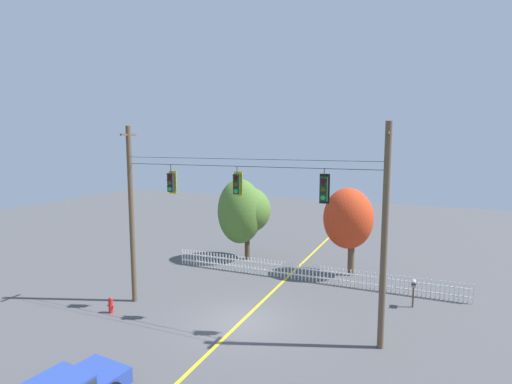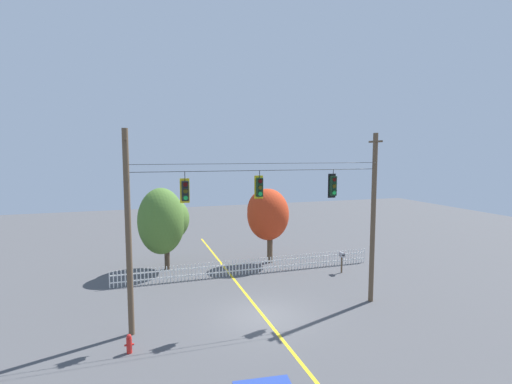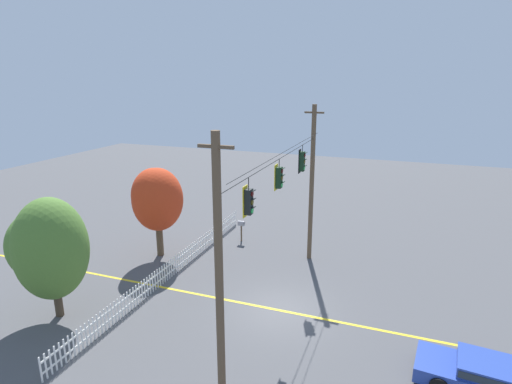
{
  "view_description": "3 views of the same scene",
  "coord_description": "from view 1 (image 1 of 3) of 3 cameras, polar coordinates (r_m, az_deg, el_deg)",
  "views": [
    {
      "loc": [
        7.69,
        -16.39,
        8.39
      ],
      "look_at": [
        0.21,
        1.21,
        5.98
      ],
      "focal_mm": 28.45,
      "sensor_mm": 36.0,
      "label": 1
    },
    {
      "loc": [
        -5.92,
        -17.14,
        8.07
      ],
      "look_at": [
        0.17,
        1.69,
        6.06
      ],
      "focal_mm": 26.52,
      "sensor_mm": 36.0,
      "label": 2
    },
    {
      "loc": [
        -16.57,
        -5.02,
        10.55
      ],
      "look_at": [
        0.85,
        1.43,
        5.41
      ],
      "focal_mm": 29.06,
      "sensor_mm": 36.0,
      "label": 3
    }
  ],
  "objects": [
    {
      "name": "ground",
      "position": [
        19.95,
        -2.01,
        -17.69
      ],
      "size": [
        80.0,
        80.0,
        0.0
      ],
      "primitive_type": "plane",
      "color": "#4C4C4F"
    },
    {
      "name": "lane_centerline_stripe",
      "position": [
        19.95,
        -2.01,
        -17.68
      ],
      "size": [
        0.16,
        36.0,
        0.01
      ],
      "primitive_type": "cube",
      "color": "gold",
      "rests_on": "ground"
    },
    {
      "name": "signal_support_span",
      "position": [
        18.48,
        -2.08,
        -4.43
      ],
      "size": [
        12.75,
        1.1,
        9.15
      ],
      "color": "brown",
      "rests_on": "ground"
    },
    {
      "name": "traffic_signal_eastbound_side",
      "position": [
        20.09,
        -11.82,
        1.33
      ],
      "size": [
        0.43,
        0.38,
        1.44
      ],
      "color": "black"
    },
    {
      "name": "traffic_signal_westbound_side",
      "position": [
        18.3,
        -2.67,
        1.13
      ],
      "size": [
        0.43,
        0.38,
        1.37
      ],
      "color": "black"
    },
    {
      "name": "traffic_signal_southbound_primary",
      "position": [
        16.97,
        9.53,
        0.43
      ],
      "size": [
        0.43,
        0.38,
        1.47
      ],
      "color": "black"
    },
    {
      "name": "white_picket_fence",
      "position": [
        25.03,
        7.24,
        -11.19
      ],
      "size": [
        17.76,
        0.06,
        1.05
      ],
      "color": "white",
      "rests_on": "ground"
    },
    {
      "name": "autumn_maple_near_fence",
      "position": [
        28.54,
        -1.78,
        -2.66
      ],
      "size": [
        3.54,
        3.71,
        5.78
      ],
      "color": "#473828",
      "rests_on": "ground"
    },
    {
      "name": "autumn_maple_mid",
      "position": [
        25.8,
        12.82,
        -3.4
      ],
      "size": [
        3.06,
        2.96,
        5.53
      ],
      "color": "brown",
      "rests_on": "ground"
    },
    {
      "name": "fire_hydrant",
      "position": [
        21.85,
        -19.74,
        -14.74
      ],
      "size": [
        0.38,
        0.22,
        0.79
      ],
      "color": "red",
      "rests_on": "ground"
    },
    {
      "name": "roadside_mailbox",
      "position": [
        22.46,
        21.28,
        -12.11
      ],
      "size": [
        0.25,
        0.44,
        1.42
      ],
      "color": "brown",
      "rests_on": "ground"
    }
  ]
}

